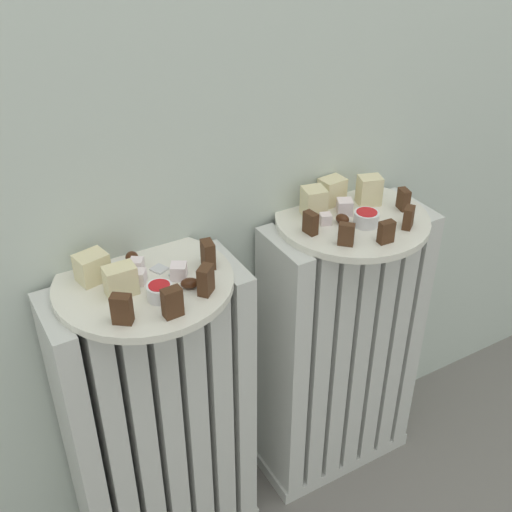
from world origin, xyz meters
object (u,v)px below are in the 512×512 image
(radiator_left, at_px, (160,426))
(radiator_right, at_px, (339,353))
(plate_left, at_px, (144,283))
(fork, at_px, (173,275))
(plate_right, at_px, (352,219))
(jam_bowl_right, at_px, (366,218))
(jam_bowl_left, at_px, (160,291))

(radiator_left, relative_size, radiator_right, 1.00)
(plate_left, distance_m, fork, 0.04)
(plate_right, bearing_deg, radiator_right, -116.57)
(radiator_right, relative_size, jam_bowl_right, 13.80)
(radiator_left, distance_m, plate_right, 0.49)
(radiator_left, bearing_deg, fork, -17.56)
(radiator_right, xyz_separation_m, jam_bowl_right, (0.00, -0.03, 0.32))
(jam_bowl_left, xyz_separation_m, fork, (0.04, 0.04, -0.01))
(plate_right, xyz_separation_m, jam_bowl_right, (0.00, -0.03, 0.02))
(jam_bowl_right, bearing_deg, jam_bowl_left, -176.88)
(radiator_right, height_order, jam_bowl_right, jam_bowl_right)
(jam_bowl_left, bearing_deg, plate_left, 93.70)
(plate_left, xyz_separation_m, fork, (0.04, -0.01, 0.01))
(plate_left, height_order, jam_bowl_right, jam_bowl_right)
(plate_right, bearing_deg, radiator_left, -180.00)
(jam_bowl_right, height_order, fork, jam_bowl_right)
(radiator_left, height_order, jam_bowl_left, jam_bowl_left)
(radiator_left, bearing_deg, radiator_right, 0.00)
(fork, bearing_deg, jam_bowl_left, -131.64)
(jam_bowl_right, bearing_deg, fork, 176.36)
(radiator_left, relative_size, jam_bowl_left, 15.86)
(radiator_right, xyz_separation_m, plate_right, (0.00, 0.00, 0.30))
(radiator_left, xyz_separation_m, jam_bowl_right, (0.38, -0.03, 0.32))
(plate_left, bearing_deg, plate_right, 0.00)
(plate_right, height_order, fork, fork)
(jam_bowl_right, bearing_deg, radiator_left, 174.81)
(jam_bowl_left, bearing_deg, fork, 48.36)
(radiator_right, distance_m, plate_right, 0.30)
(jam_bowl_left, height_order, fork, jam_bowl_left)
(jam_bowl_right, bearing_deg, plate_left, 174.81)
(plate_left, relative_size, jam_bowl_left, 7.20)
(jam_bowl_right, bearing_deg, plate_right, 92.56)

